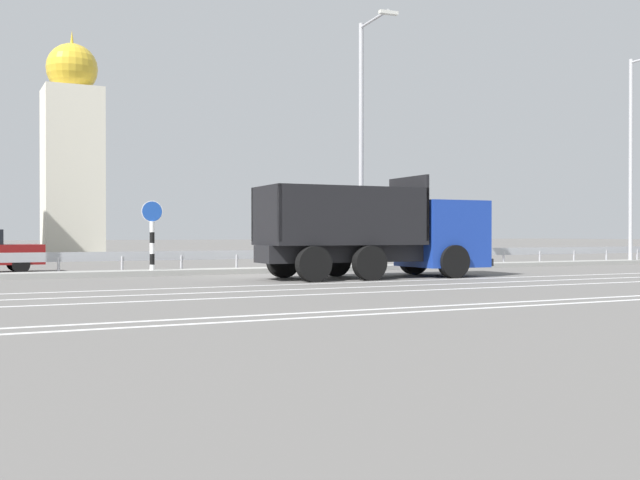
{
  "coord_description": "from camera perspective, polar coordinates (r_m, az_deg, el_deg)",
  "views": [
    {
      "loc": [
        -9.4,
        -23.22,
        1.38
      ],
      "look_at": [
        1.75,
        -0.54,
        1.18
      ],
      "focal_mm": 42.0,
      "sensor_mm": 36.0,
      "label": 1
    }
  ],
  "objects": [
    {
      "name": "dump_truck",
      "position": [
        24.2,
        6.11,
        0.15
      ],
      "size": [
        7.6,
        2.83,
        3.23
      ],
      "rotation": [
        0.0,
        0.0,
        -1.6
      ],
      "color": "#19389E",
      "rests_on": "ground_plane"
    },
    {
      "name": "lane_strip_1",
      "position": [
        20.77,
        8.89,
        -3.36
      ],
      "size": [
        71.46,
        0.16,
        0.01
      ],
      "primitive_type": "cube",
      "color": "silver",
      "rests_on": "ground_plane"
    },
    {
      "name": "ground_plane",
      "position": [
        25.09,
        -4.14,
        -2.71
      ],
      "size": [
        320.0,
        320.0,
        0.0
      ],
      "primitive_type": "plane",
      "color": "#605E5B"
    },
    {
      "name": "lane_strip_2",
      "position": [
        19.48,
        11.6,
        -3.62
      ],
      "size": [
        71.46,
        0.16,
        0.01
      ],
      "primitive_type": "cube",
      "color": "silver",
      "rests_on": "ground_plane"
    },
    {
      "name": "street_lamp_2",
      "position": [
        28.72,
        3.31,
        8.17
      ],
      "size": [
        0.71,
        2.53,
        9.43
      ],
      "color": "#ADADB2",
      "rests_on": "ground_plane"
    },
    {
      "name": "lane_strip_4",
      "position": [
        16.85,
        18.96,
        -4.27
      ],
      "size": [
        71.46,
        0.16,
        0.01
      ],
      "primitive_type": "cube",
      "color": "silver",
      "rests_on": "ground_plane"
    },
    {
      "name": "lane_strip_3",
      "position": [
        16.37,
        20.71,
        -4.41
      ],
      "size": [
        71.46,
        0.16,
        0.01
      ],
      "primitive_type": "cube",
      "color": "silver",
      "rests_on": "ground_plane"
    },
    {
      "name": "street_lamp_3",
      "position": [
        37.75,
        22.78,
        6.29
      ],
      "size": [
        0.7,
        2.21,
        9.51
      ],
      "color": "#ADADB2",
      "rests_on": "ground_plane"
    },
    {
      "name": "church_tower",
      "position": [
        51.16,
        -18.36,
        6.39
      ],
      "size": [
        3.6,
        3.6,
        14.56
      ],
      "color": "silver",
      "rests_on": "ground_plane"
    },
    {
      "name": "median_road_sign",
      "position": [
        25.59,
        -12.67,
        0.28
      ],
      "size": [
        0.72,
        0.16,
        2.5
      ],
      "color": "white",
      "rests_on": "ground_plane"
    },
    {
      "name": "lane_strip_0",
      "position": [
        22.2,
        6.33,
        -3.11
      ],
      "size": [
        71.46,
        0.16,
        0.01
      ],
      "primitive_type": "cube",
      "color": "silver",
      "rests_on": "ground_plane"
    },
    {
      "name": "median_guardrail",
      "position": [
        27.75,
        -6.38,
        -1.23
      ],
      "size": [
        71.46,
        0.09,
        0.78
      ],
      "color": "#9EA0A5",
      "rests_on": "ground_plane"
    },
    {
      "name": "median_island",
      "position": [
        26.63,
        -5.49,
        -2.33
      ],
      "size": [
        39.3,
        1.1,
        0.18
      ],
      "primitive_type": "cube",
      "color": "gray",
      "rests_on": "ground_plane"
    }
  ]
}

